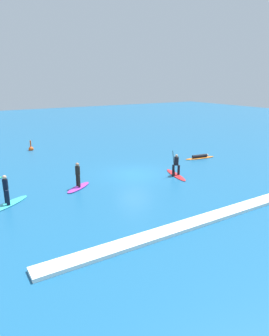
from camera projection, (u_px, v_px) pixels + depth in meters
ground_plane at (134, 174)px, 24.00m from camera, size 120.00×120.00×0.00m
surfer_on_purple_board at (78, 182)px, 20.79m from camera, size 2.41×1.97×1.81m
surfer_on_red_board at (176, 169)px, 23.55m from camera, size 1.38×3.25×2.07m
surfer_on_orange_board at (200, 157)px, 28.74m from camera, size 3.20×1.01×0.38m
surfer_on_teal_board at (7, 198)px, 17.96m from camera, size 2.97×2.40×1.87m
marker_buoy at (31, 149)px, 32.02m from camera, size 0.52×0.52×1.18m
wave_crest at (221, 214)px, 16.62m from camera, size 20.50×0.90×0.18m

